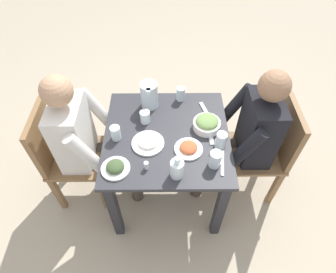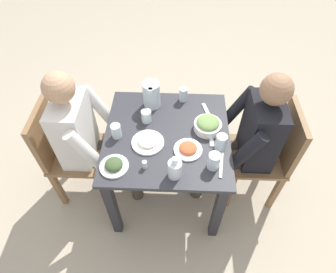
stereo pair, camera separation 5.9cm
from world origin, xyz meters
TOP-DOWN VIEW (x-y plane):
  - ground_plane at (0.00, 0.00)m, footprint 8.00×8.00m
  - dining_table at (0.00, 0.00)m, footprint 0.82×0.82m
  - chair_near at (0.06, -0.73)m, footprint 0.40×0.40m
  - chair_far at (0.02, 0.73)m, footprint 0.40×0.40m
  - diner_near at (0.06, -0.53)m, footprint 0.48×0.53m
  - diner_far at (0.02, 0.53)m, footprint 0.48×0.53m
  - water_pitcher at (0.28, 0.12)m, footprint 0.16×0.12m
  - salad_bowl at (0.06, -0.26)m, footprint 0.18×0.18m
  - plate_rice_curry at (-0.13, -0.14)m, footprint 0.18×0.18m
  - plate_yoghurt at (-0.08, 0.12)m, footprint 0.21×0.21m
  - plate_dolmas at (-0.27, 0.30)m, footprint 0.17×0.17m
  - water_glass_far_left at (0.12, 0.14)m, footprint 0.07×0.07m
  - water_glass_near_left at (-0.24, -0.28)m, footprint 0.07×0.07m
  - water_glass_far_right at (-0.03, 0.32)m, footprint 0.06×0.06m
  - water_glass_near_right at (0.34, -0.10)m, footprint 0.06×0.06m
  - water_glass_center at (-0.10, -0.34)m, footprint 0.07×0.07m
  - oil_carafe at (-0.31, -0.06)m, footprint 0.08×0.08m
  - salt_shaker at (-0.26, 0.12)m, footprint 0.03×0.03m
  - fork_near at (0.22, -0.27)m, footprint 0.17×0.07m
  - knife_near at (-0.23, -0.33)m, footprint 0.19×0.04m
  - fork_far at (-0.01, -0.29)m, footprint 0.17×0.03m

SIDE VIEW (x-z plane):
  - ground_plane at x=0.00m, z-range 0.00..0.00m
  - chair_near at x=0.06m, z-range 0.05..0.91m
  - chair_far at x=0.02m, z-range 0.05..0.91m
  - dining_table at x=0.00m, z-range 0.22..0.93m
  - diner_near at x=0.06m, z-range 0.05..1.20m
  - diner_far at x=0.02m, z-range 0.05..1.20m
  - fork_near at x=0.22m, z-range 0.70..0.71m
  - knife_near at x=-0.23m, z-range 0.70..0.71m
  - fork_far at x=-0.01m, z-range 0.70..0.71m
  - plate_yoghurt at x=-0.08m, z-range 0.70..0.74m
  - plate_rice_curry at x=-0.13m, z-range 0.70..0.74m
  - plate_dolmas at x=-0.27m, z-range 0.70..0.75m
  - salt_shaker at x=-0.26m, z-range 0.70..0.76m
  - salad_bowl at x=0.06m, z-range 0.70..0.79m
  - water_glass_far_left at x=0.12m, z-range 0.70..0.79m
  - water_glass_far_right at x=-0.03m, z-range 0.70..0.80m
  - water_glass_near_right at x=0.34m, z-range 0.70..0.81m
  - water_glass_near_left at x=-0.24m, z-range 0.70..0.82m
  - oil_carafe at x=-0.31m, z-range 0.68..0.84m
  - water_glass_center at x=-0.10m, z-range 0.70..0.82m
  - water_pitcher at x=0.28m, z-range 0.71..0.90m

